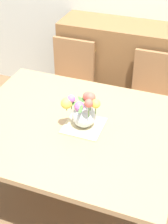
# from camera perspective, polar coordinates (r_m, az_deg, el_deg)

# --- Properties ---
(ground_plane) EXTENTS (12.00, 12.00, 0.00)m
(ground_plane) POSITION_cam_1_polar(r_m,az_deg,el_deg) (2.79, -1.76, -14.40)
(ground_plane) COLOR brown
(dining_table) EXTENTS (1.48, 1.20, 0.75)m
(dining_table) POSITION_cam_1_polar(r_m,az_deg,el_deg) (2.32, -2.06, -3.78)
(dining_table) COLOR tan
(dining_table) RESTS_ON ground_plane
(chair_left) EXTENTS (0.42, 0.42, 0.90)m
(chair_left) POSITION_cam_1_polar(r_m,az_deg,el_deg) (3.24, -2.46, 5.75)
(chair_left) COLOR #9E7047
(chair_left) RESTS_ON ground_plane
(chair_right) EXTENTS (0.42, 0.42, 0.90)m
(chair_right) POSITION_cam_1_polar(r_m,az_deg,el_deg) (3.07, 11.76, 2.98)
(chair_right) COLOR #9E7047
(chair_right) RESTS_ON ground_plane
(dresser) EXTENTS (1.40, 0.47, 1.00)m
(dresser) POSITION_cam_1_polar(r_m,az_deg,el_deg) (3.45, 7.62, 7.10)
(dresser) COLOR olive
(dresser) RESTS_ON ground_plane
(placemat) EXTENTS (0.27, 0.27, 0.01)m
(placemat) POSITION_cam_1_polar(r_m,az_deg,el_deg) (2.25, 0.00, -2.39)
(placemat) COLOR #CCB789
(placemat) RESTS_ON dining_table
(flower_vase) EXTENTS (0.26, 0.19, 0.28)m
(flower_vase) POSITION_cam_1_polar(r_m,az_deg,el_deg) (2.16, -0.13, 0.10)
(flower_vase) COLOR silver
(flower_vase) RESTS_ON placemat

